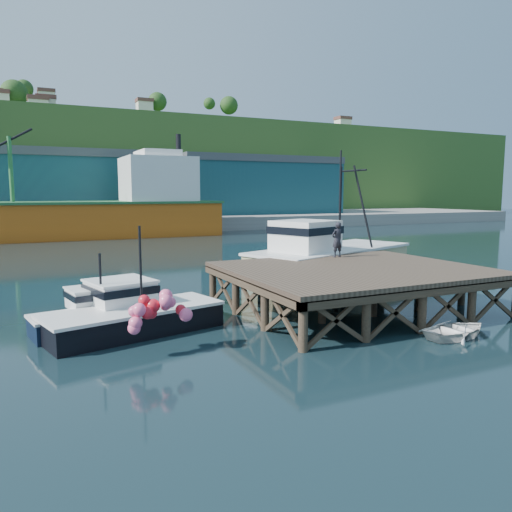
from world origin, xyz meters
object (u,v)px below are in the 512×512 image
boat_black (131,312)px  dinghy (457,330)px  trawler (328,254)px  dockworker (337,240)px  boat_navy (96,314)px

boat_black → dinghy: bearing=-42.9°
trawler → dockworker: bearing=-137.7°
boat_black → trawler: 15.80m
boat_black → dockworker: 12.88m
dinghy → dockworker: bearing=-9.0°
boat_black → dinghy: boat_black is taller
boat_navy → dinghy: bearing=-40.3°
boat_navy → boat_black: (1.27, -0.97, 0.15)m
boat_navy → dockworker: size_ratio=2.80×
dinghy → dockworker: size_ratio=1.53×
dockworker → boat_black: bearing=3.9°
dockworker → dinghy: bearing=76.5°
boat_navy → dockworker: dockworker is taller
dockworker → trawler: bearing=-126.6°
trawler → dockworker: (-1.93, -3.80, 1.38)m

